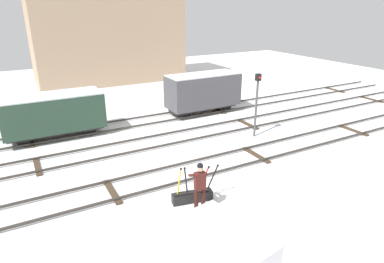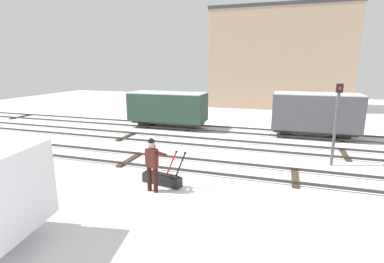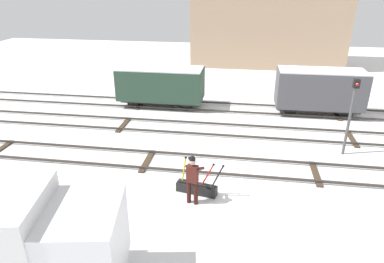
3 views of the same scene
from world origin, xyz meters
name	(u,v)px [view 3 (image 3 of 3)]	position (x,y,z in m)	size (l,w,h in m)	color
ground_plane	(229,168)	(0.00, 0.00, 0.00)	(60.00, 60.00, 0.00)	white
track_main_line	(229,166)	(0.00, 0.00, 0.11)	(44.00, 1.94, 0.18)	#38332D
track_siding_near	(233,130)	(0.00, 3.73, 0.11)	(44.00, 1.94, 0.18)	#38332D
track_siding_far	(235,108)	(0.00, 7.12, 0.11)	(44.00, 1.94, 0.18)	#38332D
switch_lever_frame	(197,187)	(-1.06, -2.01, 0.25)	(1.79, 0.65, 1.45)	black
rail_worker	(193,176)	(-1.13, -2.64, 1.07)	(0.63, 0.74, 1.87)	#351511
signal_post	(351,109)	(5.04, 2.06, 2.15)	(0.24, 0.32, 3.47)	#4C4C4C
apartment_building	(269,9)	(2.19, 19.94, 4.79)	(13.34, 5.44, 9.58)	tan
freight_car_back_track	(161,84)	(-4.55, 7.12, 1.38)	(5.13, 2.05, 2.39)	#2D2B28
freight_car_mid_siding	(320,90)	(4.71, 7.12, 1.48)	(4.84, 1.97, 2.61)	#2D2B28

